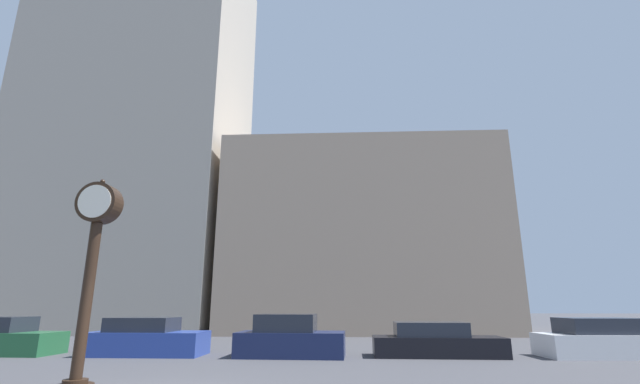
% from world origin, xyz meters
% --- Properties ---
extents(building_tall_tower, '(15.82, 12.00, 33.43)m').
position_xyz_m(building_tall_tower, '(-12.70, 24.00, 16.71)').
color(building_tall_tower, '#ADA393').
rests_on(building_tall_tower, ground_plane).
extents(building_storefront_row, '(19.20, 12.00, 13.10)m').
position_xyz_m(building_storefront_row, '(5.44, 24.00, 6.55)').
color(building_storefront_row, tan).
rests_on(building_storefront_row, ground_plane).
extents(street_clock, '(1.00, 0.80, 4.90)m').
position_xyz_m(street_clock, '(-2.11, 1.23, 3.08)').
color(street_clock, black).
rests_on(street_clock, ground_plane).
extents(car_blue, '(4.36, 1.88, 1.38)m').
position_xyz_m(car_blue, '(-3.57, 7.98, 0.59)').
color(car_blue, '#28429E').
rests_on(car_blue, ground_plane).
extents(car_navy, '(4.01, 2.01, 1.51)m').
position_xyz_m(car_navy, '(1.96, 7.75, 0.63)').
color(car_navy, '#19234C').
rests_on(car_navy, ground_plane).
extents(car_black, '(4.78, 1.84, 1.22)m').
position_xyz_m(car_black, '(7.36, 8.08, 0.51)').
color(car_black, black).
rests_on(car_black, ground_plane).
extents(car_white, '(4.81, 2.08, 1.38)m').
position_xyz_m(car_white, '(13.52, 8.15, 0.58)').
color(car_white, silver).
rests_on(car_white, ground_plane).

